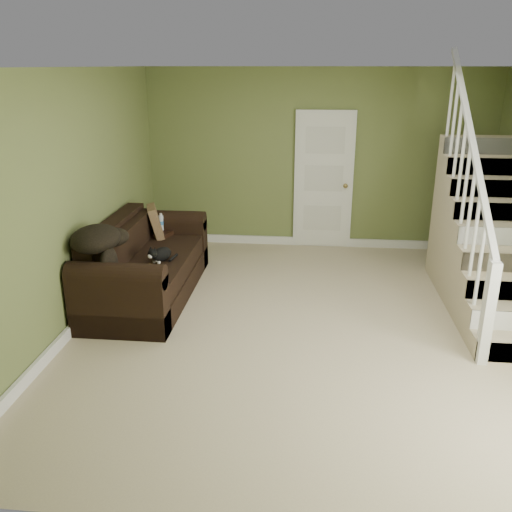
% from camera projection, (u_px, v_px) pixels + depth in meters
% --- Properties ---
extents(floor, '(5.00, 5.50, 0.01)m').
position_uv_depth(floor, '(314.00, 325.00, 5.77)').
color(floor, tan).
rests_on(floor, ground).
extents(ceiling, '(5.00, 5.50, 0.01)m').
position_uv_depth(ceiling, '(324.00, 67.00, 4.91)').
color(ceiling, white).
rests_on(ceiling, wall_back).
extents(wall_back, '(5.00, 0.04, 2.60)m').
position_uv_depth(wall_back, '(317.00, 160.00, 7.92)').
color(wall_back, olive).
rests_on(wall_back, floor).
extents(wall_front, '(5.00, 0.04, 2.60)m').
position_uv_depth(wall_front, '(321.00, 339.00, 2.76)').
color(wall_front, olive).
rests_on(wall_front, floor).
extents(wall_left, '(0.04, 5.50, 2.60)m').
position_uv_depth(wall_left, '(75.00, 200.00, 5.58)').
color(wall_left, olive).
rests_on(wall_left, floor).
extents(baseboard_back, '(5.00, 0.04, 0.12)m').
position_uv_depth(baseboard_back, '(314.00, 241.00, 8.30)').
color(baseboard_back, white).
rests_on(baseboard_back, floor).
extents(baseboard_left, '(0.04, 5.50, 0.12)m').
position_uv_depth(baseboard_left, '(90.00, 310.00, 5.99)').
color(baseboard_left, white).
rests_on(baseboard_left, floor).
extents(door, '(0.86, 0.12, 2.02)m').
position_uv_depth(door, '(324.00, 181.00, 7.97)').
color(door, white).
rests_on(door, floor).
extents(staircase, '(1.00, 2.51, 2.82)m').
position_uv_depth(staircase, '(489.00, 246.00, 6.27)').
color(staircase, tan).
rests_on(staircase, floor).
extents(sofa, '(0.99, 2.30, 0.91)m').
position_uv_depth(sofa, '(144.00, 268.00, 6.42)').
color(sofa, black).
rests_on(sofa, floor).
extents(side_table, '(0.56, 0.56, 0.77)m').
position_uv_depth(side_table, '(159.00, 248.00, 7.31)').
color(side_table, black).
rests_on(side_table, floor).
extents(cat, '(0.27, 0.45, 0.21)m').
position_uv_depth(cat, '(161.00, 255.00, 6.17)').
color(cat, black).
rests_on(cat, sofa).
extents(banana, '(0.14, 0.16, 0.05)m').
position_uv_depth(banana, '(144.00, 267.00, 5.97)').
color(banana, gold).
rests_on(banana, sofa).
extents(throw_pillow, '(0.32, 0.45, 0.42)m').
position_uv_depth(throw_pillow, '(156.00, 222.00, 7.05)').
color(throw_pillow, '#442F1B').
rests_on(throw_pillow, sofa).
extents(throw_blanket, '(0.53, 0.67, 0.26)m').
position_uv_depth(throw_blanket, '(96.00, 239.00, 5.53)').
color(throw_blanket, black).
rests_on(throw_blanket, sofa).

